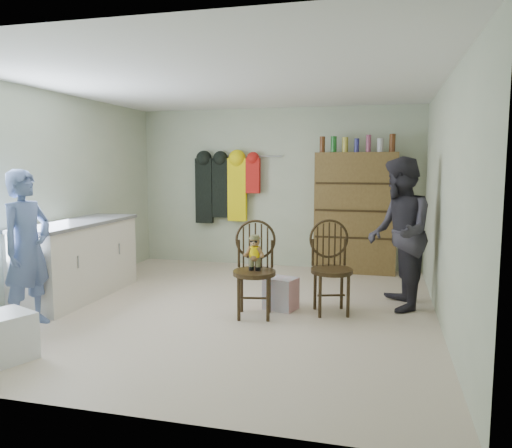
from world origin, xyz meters
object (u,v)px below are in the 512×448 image
(counter, at_px, (78,259))
(dresser, at_px, (355,212))
(chair_far, at_px, (331,263))
(chair_front, at_px, (255,262))

(counter, xyz_separation_m, dresser, (3.20, 2.30, 0.44))
(counter, height_order, dresser, dresser)
(counter, bearing_deg, chair_far, 2.77)
(chair_far, height_order, dresser, dresser)
(chair_front, height_order, dresser, dresser)
(counter, relative_size, chair_front, 1.81)
(chair_front, bearing_deg, dresser, 59.13)
(counter, xyz_separation_m, chair_far, (3.06, 0.15, 0.08))
(counter, distance_m, dresser, 3.96)
(chair_front, xyz_separation_m, dresser, (0.92, 2.48, 0.33))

